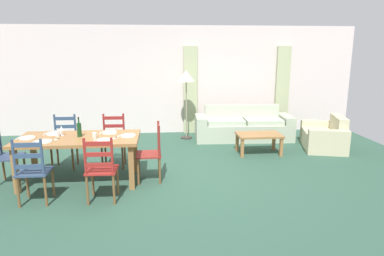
% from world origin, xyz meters
% --- Properties ---
extents(ground_plane, '(9.60, 9.60, 0.02)m').
position_xyz_m(ground_plane, '(0.00, 0.00, -0.01)').
color(ground_plane, '#2B4B3B').
extents(wall_far, '(9.60, 0.16, 2.70)m').
position_xyz_m(wall_far, '(0.00, 3.30, 1.35)').
color(wall_far, beige).
rests_on(wall_far, ground_plane).
extents(curtain_panel_left, '(0.35, 0.08, 2.20)m').
position_xyz_m(curtain_panel_left, '(0.55, 3.16, 1.10)').
color(curtain_panel_left, '#A9B184').
rests_on(curtain_panel_left, ground_plane).
extents(curtain_panel_right, '(0.35, 0.08, 2.20)m').
position_xyz_m(curtain_panel_right, '(2.95, 3.16, 1.10)').
color(curtain_panel_right, '#A9B184').
rests_on(curtain_panel_right, ground_plane).
extents(dining_table, '(1.90, 0.96, 0.75)m').
position_xyz_m(dining_table, '(-1.52, -0.09, 0.66)').
color(dining_table, olive).
rests_on(dining_table, ground_plane).
extents(dining_chair_near_left, '(0.42, 0.40, 0.96)m').
position_xyz_m(dining_chair_near_left, '(-1.97, -0.85, 0.48)').
color(dining_chair_near_left, navy).
rests_on(dining_chair_near_left, ground_plane).
extents(dining_chair_near_right, '(0.43, 0.41, 0.96)m').
position_xyz_m(dining_chair_near_right, '(-1.05, -0.87, 0.48)').
color(dining_chair_near_right, maroon).
rests_on(dining_chair_near_right, ground_plane).
extents(dining_chair_far_left, '(0.42, 0.40, 0.96)m').
position_xyz_m(dining_chair_far_left, '(-1.96, 0.70, 0.48)').
color(dining_chair_far_left, navy).
rests_on(dining_chair_far_left, ground_plane).
extents(dining_chair_far_right, '(0.43, 0.41, 0.96)m').
position_xyz_m(dining_chair_far_right, '(-1.08, 0.68, 0.48)').
color(dining_chair_far_right, maroon).
rests_on(dining_chair_far_right, ground_plane).
extents(dining_chair_head_west, '(0.41, 0.43, 0.96)m').
position_xyz_m(dining_chair_head_west, '(-2.70, -0.06, 0.48)').
color(dining_chair_head_west, navy).
rests_on(dining_chair_head_west, ground_plane).
extents(dining_chair_head_east, '(0.41, 0.43, 0.96)m').
position_xyz_m(dining_chair_head_east, '(-0.36, -0.13, 0.48)').
color(dining_chair_head_east, maroon).
rests_on(dining_chair_head_east, ground_plane).
extents(dinner_plate_near_left, '(0.24, 0.24, 0.02)m').
position_xyz_m(dinner_plate_near_left, '(-1.97, -0.34, 0.76)').
color(dinner_plate_near_left, white).
rests_on(dinner_plate_near_left, dining_table).
extents(fork_near_left, '(0.03, 0.17, 0.01)m').
position_xyz_m(fork_near_left, '(-2.12, -0.34, 0.75)').
color(fork_near_left, silver).
rests_on(fork_near_left, dining_table).
extents(dinner_plate_near_right, '(0.24, 0.24, 0.02)m').
position_xyz_m(dinner_plate_near_right, '(-1.07, -0.34, 0.76)').
color(dinner_plate_near_right, white).
rests_on(dinner_plate_near_right, dining_table).
extents(fork_near_right, '(0.03, 0.17, 0.01)m').
position_xyz_m(fork_near_right, '(-1.22, -0.34, 0.75)').
color(fork_near_right, silver).
rests_on(fork_near_right, dining_table).
extents(dinner_plate_far_left, '(0.24, 0.24, 0.02)m').
position_xyz_m(dinner_plate_far_left, '(-1.97, 0.16, 0.76)').
color(dinner_plate_far_left, white).
rests_on(dinner_plate_far_left, dining_table).
extents(fork_far_left, '(0.03, 0.17, 0.01)m').
position_xyz_m(fork_far_left, '(-2.12, 0.16, 0.75)').
color(fork_far_left, silver).
rests_on(fork_far_left, dining_table).
extents(dinner_plate_far_right, '(0.24, 0.24, 0.02)m').
position_xyz_m(dinner_plate_far_right, '(-1.07, 0.16, 0.76)').
color(dinner_plate_far_right, white).
rests_on(dinner_plate_far_right, dining_table).
extents(fork_far_right, '(0.03, 0.17, 0.01)m').
position_xyz_m(fork_far_right, '(-1.22, 0.16, 0.75)').
color(fork_far_right, silver).
rests_on(fork_far_right, dining_table).
extents(dinner_plate_head_west, '(0.24, 0.24, 0.02)m').
position_xyz_m(dinner_plate_head_west, '(-2.30, -0.09, 0.76)').
color(dinner_plate_head_west, white).
rests_on(dinner_plate_head_west, dining_table).
extents(fork_head_west, '(0.02, 0.17, 0.01)m').
position_xyz_m(fork_head_west, '(-2.45, -0.09, 0.75)').
color(fork_head_west, silver).
rests_on(fork_head_west, dining_table).
extents(dinner_plate_head_east, '(0.24, 0.24, 0.02)m').
position_xyz_m(dinner_plate_head_east, '(-0.74, -0.09, 0.76)').
color(dinner_plate_head_east, white).
rests_on(dinner_plate_head_east, dining_table).
extents(fork_head_east, '(0.02, 0.17, 0.01)m').
position_xyz_m(fork_head_east, '(-0.89, -0.09, 0.75)').
color(fork_head_east, silver).
rests_on(fork_head_east, dining_table).
extents(wine_bottle, '(0.07, 0.07, 0.32)m').
position_xyz_m(wine_bottle, '(-1.50, -0.05, 0.87)').
color(wine_bottle, '#143819').
rests_on(wine_bottle, dining_table).
extents(wine_glass_near_left, '(0.06, 0.06, 0.16)m').
position_xyz_m(wine_glass_near_left, '(-1.82, -0.22, 0.86)').
color(wine_glass_near_left, white).
rests_on(wine_glass_near_left, dining_table).
extents(wine_glass_near_right, '(0.06, 0.06, 0.16)m').
position_xyz_m(wine_glass_near_right, '(-0.94, -0.22, 0.86)').
color(wine_glass_near_right, white).
rests_on(wine_glass_near_right, dining_table).
extents(wine_glass_far_left, '(0.06, 0.06, 0.16)m').
position_xyz_m(wine_glass_far_left, '(-1.81, 0.06, 0.86)').
color(wine_glass_far_left, white).
rests_on(wine_glass_far_left, dining_table).
extents(coffee_cup_primary, '(0.07, 0.07, 0.09)m').
position_xyz_m(coffee_cup_primary, '(-1.25, -0.16, 0.80)').
color(coffee_cup_primary, beige).
rests_on(coffee_cup_primary, dining_table).
extents(coffee_cup_secondary, '(0.07, 0.07, 0.09)m').
position_xyz_m(coffee_cup_secondary, '(-1.85, -0.01, 0.80)').
color(coffee_cup_secondary, beige).
rests_on(coffee_cup_secondary, dining_table).
extents(couch, '(2.31, 0.89, 0.80)m').
position_xyz_m(couch, '(1.76, 2.39, 0.29)').
color(couch, '#A4AF96').
rests_on(couch, ground_plane).
extents(coffee_table, '(0.90, 0.56, 0.42)m').
position_xyz_m(coffee_table, '(1.80, 1.18, 0.36)').
color(coffee_table, olive).
rests_on(coffee_table, ground_plane).
extents(armchair_upholstered, '(1.06, 1.32, 0.72)m').
position_xyz_m(armchair_upholstered, '(3.37, 1.41, 0.25)').
color(armchair_upholstered, '#BCB48F').
rests_on(armchair_upholstered, ground_plane).
extents(standing_lamp, '(0.40, 0.40, 1.64)m').
position_xyz_m(standing_lamp, '(0.40, 2.58, 1.41)').
color(standing_lamp, '#332D28').
rests_on(standing_lamp, ground_plane).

